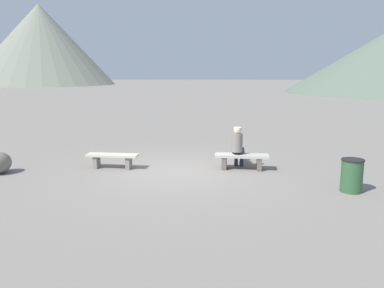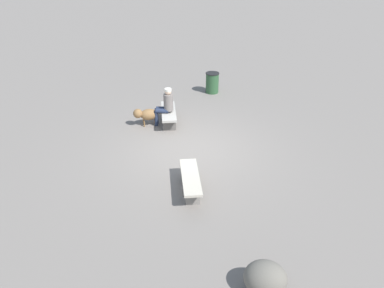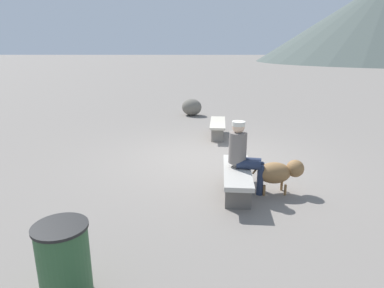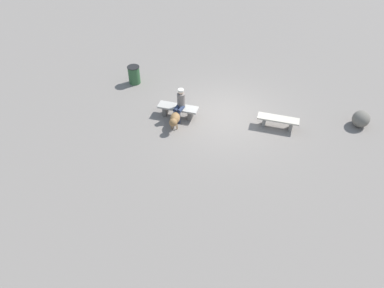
% 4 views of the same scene
% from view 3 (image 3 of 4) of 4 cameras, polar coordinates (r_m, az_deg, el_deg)
% --- Properties ---
extents(ground, '(210.00, 210.00, 0.06)m').
position_cam_3_polar(ground, '(7.57, 2.83, -2.74)').
color(ground, gray).
extents(bench_left, '(1.55, 0.54, 0.43)m').
position_cam_3_polar(bench_left, '(9.37, 4.42, 3.10)').
color(bench_left, gray).
rests_on(bench_left, ground).
extents(bench_right, '(1.60, 0.58, 0.45)m').
position_cam_3_polar(bench_right, '(5.74, 7.71, -5.59)').
color(bench_right, '#605B56').
rests_on(bench_right, ground).
extents(seated_person, '(0.40, 0.62, 1.26)m').
position_cam_3_polar(seated_person, '(5.73, 8.76, -1.37)').
color(seated_person, slate).
rests_on(seated_person, ground).
extents(dog, '(0.40, 0.89, 0.59)m').
position_cam_3_polar(dog, '(5.89, 14.77, -4.65)').
color(dog, olive).
rests_on(dog, ground).
extents(trash_bin, '(0.53, 0.53, 0.80)m').
position_cam_3_polar(trash_bin, '(3.71, -21.08, -18.27)').
color(trash_bin, '#2D5633').
rests_on(trash_bin, ground).
extents(boulder, '(0.85, 0.91, 0.61)m').
position_cam_3_polar(boulder, '(12.33, -0.05, 6.34)').
color(boulder, '#6B665B').
rests_on(boulder, ground).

